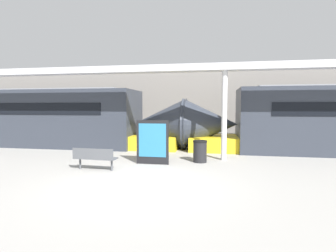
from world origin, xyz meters
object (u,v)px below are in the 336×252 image
at_px(train_right, 14,118).
at_px(poster_board, 152,142).
at_px(bench_near, 94,157).
at_px(support_column_near, 224,116).
at_px(trash_bin, 200,151).

distance_m(train_right, poster_board, 10.15).
bearing_deg(train_right, bench_near, -34.59).
xyz_separation_m(train_right, support_column_near, (12.04, -2.65, 0.30)).
relative_size(bench_near, poster_board, 0.91).
bearing_deg(bench_near, trash_bin, 32.87).
bearing_deg(trash_bin, poster_board, -158.64).
bearing_deg(support_column_near, bench_near, -149.78).
height_order(train_right, poster_board, train_right).
height_order(train_right, trash_bin, train_right).
xyz_separation_m(bench_near, support_column_near, (4.44, 2.59, 1.36)).
distance_m(train_right, trash_bin, 11.62).
height_order(poster_board, support_column_near, support_column_near).
bearing_deg(trash_bin, train_right, 163.73).
height_order(train_right, bench_near, train_right).
height_order(bench_near, trash_bin, trash_bin).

